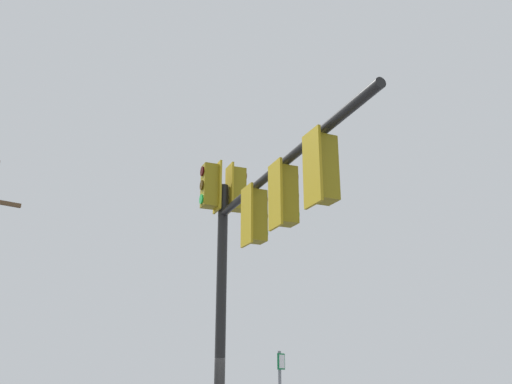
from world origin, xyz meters
name	(u,v)px	position (x,y,z in m)	size (l,w,h in m)	color
signal_mast_assembly	(248,231)	(-0.23, -0.06, 4.60)	(5.20, 3.34, 6.38)	black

